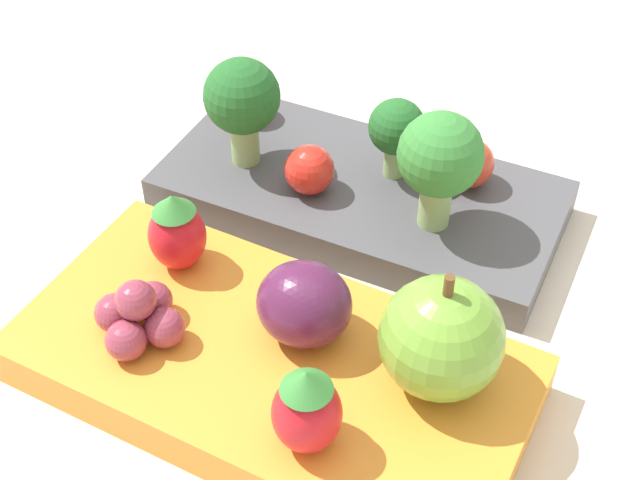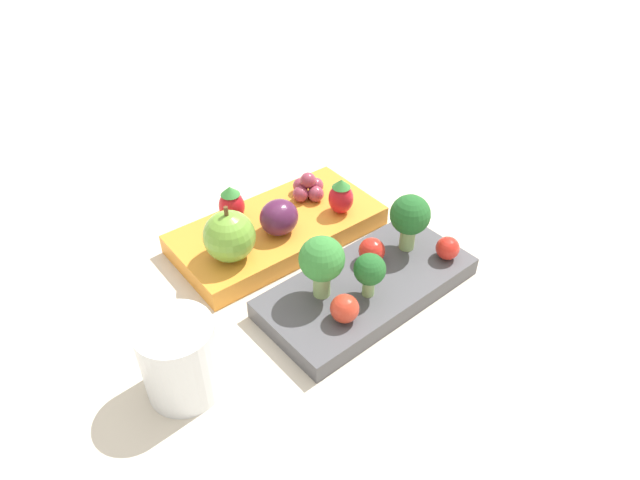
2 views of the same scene
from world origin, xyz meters
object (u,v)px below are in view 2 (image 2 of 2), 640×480
(bento_box_fruit, at_px, (276,231))
(broccoli_floret_1, at_px, (370,271))
(cherry_tomato_2, at_px, (448,248))
(bento_box_savoury, at_px, (369,286))
(apple, at_px, (229,236))
(cherry_tomato_1, at_px, (345,309))
(plum, at_px, (279,217))
(drinking_cup, at_px, (180,359))
(strawberry_0, at_px, (231,204))
(grape_cluster, at_px, (308,188))
(strawberry_1, at_px, (341,196))
(broccoli_floret_0, at_px, (410,217))
(cherry_tomato_0, at_px, (372,251))
(broccoli_floret_2, at_px, (322,261))

(bento_box_fruit, bearing_deg, broccoli_floret_1, 84.90)
(cherry_tomato_2, bearing_deg, bento_box_savoury, -24.27)
(bento_box_savoury, distance_m, apple, 0.14)
(bento_box_savoury, relative_size, apple, 3.65)
(cherry_tomato_1, distance_m, plum, 0.14)
(drinking_cup, bearing_deg, broccoli_floret_1, 164.24)
(broccoli_floret_1, bearing_deg, cherry_tomato_1, 7.94)
(bento_box_savoury, relative_size, cherry_tomato_2, 9.33)
(strawberry_0, bearing_deg, drinking_cup, 39.21)
(cherry_tomato_1, bearing_deg, grape_cluster, -125.42)
(bento_box_fruit, xyz_separation_m, cherry_tomato_2, (-0.08, 0.16, 0.02))
(strawberry_1, relative_size, plum, 1.00)
(broccoli_floret_1, bearing_deg, broccoli_floret_0, -168.68)
(bento_box_fruit, height_order, cherry_tomato_0, cherry_tomato_0)
(plum, bearing_deg, strawberry_0, -68.50)
(cherry_tomato_0, bearing_deg, drinking_cup, -5.66)
(bento_box_fruit, xyz_separation_m, strawberry_0, (0.03, -0.04, 0.03))
(plum, distance_m, drinking_cup, 0.19)
(bento_box_fruit, distance_m, strawberry_1, 0.08)
(apple, bearing_deg, cherry_tomato_0, 132.68)
(apple, bearing_deg, cherry_tomato_2, 134.66)
(bento_box_savoury, bearing_deg, grape_cluster, -111.71)
(cherry_tomato_0, height_order, plum, plum)
(apple, bearing_deg, broccoli_floret_2, 104.99)
(broccoli_floret_1, height_order, drinking_cup, drinking_cup)
(cherry_tomato_0, relative_size, drinking_cup, 0.36)
(bento_box_fruit, relative_size, strawberry_1, 5.68)
(cherry_tomato_0, bearing_deg, bento_box_savoury, 36.35)
(cherry_tomato_2, bearing_deg, broccoli_floret_0, -68.52)
(cherry_tomato_1, bearing_deg, plum, -108.32)
(broccoli_floret_0, height_order, plum, broccoli_floret_0)
(broccoli_floret_2, bearing_deg, drinking_cup, -7.04)
(broccoli_floret_1, distance_m, drinking_cup, 0.18)
(cherry_tomato_2, distance_m, strawberry_1, 0.13)
(grape_cluster, relative_size, drinking_cup, 0.58)
(grape_cluster, bearing_deg, broccoli_floret_2, 49.51)
(broccoli_floret_2, relative_size, strawberry_1, 1.53)
(grape_cluster, bearing_deg, cherry_tomato_2, 97.60)
(strawberry_1, xyz_separation_m, drinking_cup, (0.25, 0.05, -0.01))
(cherry_tomato_0, distance_m, strawberry_0, 0.16)
(strawberry_0, bearing_deg, bento_box_fruit, 127.87)
(broccoli_floret_0, relative_size, cherry_tomato_0, 2.34)
(broccoli_floret_2, height_order, strawberry_1, broccoli_floret_2)
(apple, bearing_deg, strawberry_1, 168.57)
(cherry_tomato_1, relative_size, strawberry_1, 0.63)
(plum, bearing_deg, bento_box_fruit, -118.65)
(cherry_tomato_1, bearing_deg, apple, -82.71)
(broccoli_floret_0, relative_size, plum, 1.48)
(broccoli_floret_2, bearing_deg, apple, -75.01)
(bento_box_savoury, relative_size, cherry_tomato_1, 8.48)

